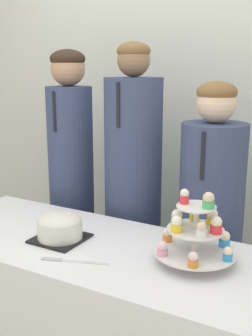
# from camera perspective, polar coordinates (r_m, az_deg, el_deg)

# --- Properties ---
(wall_back) EXTENTS (9.00, 0.06, 2.70)m
(wall_back) POSITION_cam_1_polar(r_m,az_deg,el_deg) (2.68, 8.12, 10.75)
(wall_back) COLOR silver
(wall_back) RESTS_ON ground_plane
(table) EXTENTS (1.59, 0.64, 0.74)m
(table) POSITION_cam_1_polar(r_m,az_deg,el_deg) (2.03, -5.08, -19.56)
(table) COLOR white
(table) RESTS_ON ground_plane
(round_cake) EXTENTS (0.21, 0.21, 0.12)m
(round_cake) POSITION_cam_1_polar(r_m,az_deg,el_deg) (1.87, -8.96, -7.83)
(round_cake) COLOR black
(round_cake) RESTS_ON table
(cake_knife) EXTENTS (0.26, 0.11, 0.01)m
(cake_knife) POSITION_cam_1_polar(r_m,az_deg,el_deg) (1.70, -8.47, -12.31)
(cake_knife) COLOR silver
(cake_knife) RESTS_ON table
(cupcake_stand) EXTENTS (0.32, 0.32, 0.29)m
(cupcake_stand) POSITION_cam_1_polar(r_m,az_deg,el_deg) (1.65, 9.45, -8.53)
(cupcake_stand) COLOR silver
(cupcake_stand) RESTS_ON table
(student_0) EXTENTS (0.26, 0.27, 1.57)m
(student_0) POSITION_cam_1_polar(r_m,az_deg,el_deg) (2.52, -7.36, -2.82)
(student_0) COLOR #384266
(student_0) RESTS_ON ground_plane
(student_1) EXTENTS (0.31, 0.31, 1.60)m
(student_1) POSITION_cam_1_polar(r_m,az_deg,el_deg) (2.31, 0.96, -4.62)
(student_1) COLOR #384266
(student_1) RESTS_ON ground_plane
(student_2) EXTENTS (0.32, 0.32, 1.41)m
(student_2) POSITION_cam_1_polar(r_m,az_deg,el_deg) (2.18, 11.29, -8.60)
(student_2) COLOR #384266
(student_2) RESTS_ON ground_plane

